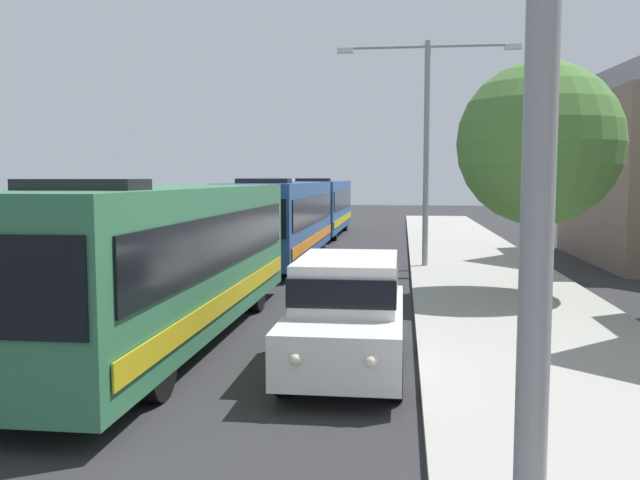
{
  "coord_description": "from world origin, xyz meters",
  "views": [
    {
      "loc": [
        3.3,
        -0.42,
        3.22
      ],
      "look_at": [
        1.07,
        17.64,
        1.54
      ],
      "focal_mm": 37.65,
      "sensor_mm": 36.0,
      "label": 1
    }
  ],
  "objects_px": {
    "bus_lead": "(166,256)",
    "bus_middle": "(321,205)",
    "bus_second_in_line": "(282,218)",
    "roadside_tree": "(539,144)",
    "white_suv": "(347,309)",
    "streetlamp_mid": "(427,127)",
    "box_truck_oncoming": "(277,202)"
  },
  "relations": [
    {
      "from": "bus_lead",
      "to": "bus_second_in_line",
      "type": "xyz_separation_m",
      "value": [
        0.0,
        12.81,
        0.0
      ]
    },
    {
      "from": "roadside_tree",
      "to": "bus_middle",
      "type": "bearing_deg",
      "value": 112.65
    },
    {
      "from": "bus_second_in_line",
      "to": "streetlamp_mid",
      "type": "height_order",
      "value": "streetlamp_mid"
    },
    {
      "from": "white_suv",
      "to": "bus_lead",
      "type": "bearing_deg",
      "value": 157.22
    },
    {
      "from": "white_suv",
      "to": "box_truck_oncoming",
      "type": "relative_size",
      "value": 0.55
    },
    {
      "from": "white_suv",
      "to": "roadside_tree",
      "type": "xyz_separation_m",
      "value": [
        4.44,
        7.23,
        3.08
      ]
    },
    {
      "from": "bus_middle",
      "to": "box_truck_oncoming",
      "type": "xyz_separation_m",
      "value": [
        -3.3,
        4.12,
        0.03
      ]
    },
    {
      "from": "streetlamp_mid",
      "to": "bus_second_in_line",
      "type": "bearing_deg",
      "value": 163.11
    },
    {
      "from": "bus_second_in_line",
      "to": "white_suv",
      "type": "distance_m",
      "value": 14.85
    },
    {
      "from": "white_suv",
      "to": "bus_middle",
      "type": "bearing_deg",
      "value": 97.88
    },
    {
      "from": "roadside_tree",
      "to": "box_truck_oncoming",
      "type": "bearing_deg",
      "value": 115.85
    },
    {
      "from": "roadside_tree",
      "to": "bus_lead",
      "type": "bearing_deg",
      "value": -145.09
    },
    {
      "from": "streetlamp_mid",
      "to": "white_suv",
      "type": "bearing_deg",
      "value": -97.61
    },
    {
      "from": "bus_lead",
      "to": "bus_middle",
      "type": "height_order",
      "value": "same"
    },
    {
      "from": "bus_second_in_line",
      "to": "roadside_tree",
      "type": "relative_size",
      "value": 1.88
    },
    {
      "from": "bus_lead",
      "to": "bus_middle",
      "type": "distance_m",
      "value": 25.17
    },
    {
      "from": "bus_lead",
      "to": "white_suv",
      "type": "relative_size",
      "value": 2.46
    },
    {
      "from": "bus_second_in_line",
      "to": "streetlamp_mid",
      "type": "bearing_deg",
      "value": -16.89
    },
    {
      "from": "streetlamp_mid",
      "to": "roadside_tree",
      "type": "bearing_deg",
      "value": -63.53
    },
    {
      "from": "bus_lead",
      "to": "streetlamp_mid",
      "type": "relative_size",
      "value": 1.46
    },
    {
      "from": "bus_lead",
      "to": "bus_middle",
      "type": "xyz_separation_m",
      "value": [
        -0.0,
        25.17,
        -0.0
      ]
    },
    {
      "from": "white_suv",
      "to": "streetlamp_mid",
      "type": "distance_m",
      "value": 13.43
    },
    {
      "from": "bus_lead",
      "to": "streetlamp_mid",
      "type": "height_order",
      "value": "streetlamp_mid"
    },
    {
      "from": "box_truck_oncoming",
      "to": "roadside_tree",
      "type": "xyz_separation_m",
      "value": [
        11.44,
        -23.61,
        2.4
      ]
    },
    {
      "from": "box_truck_oncoming",
      "to": "streetlamp_mid",
      "type": "height_order",
      "value": "streetlamp_mid"
    },
    {
      "from": "bus_lead",
      "to": "bus_middle",
      "type": "bearing_deg",
      "value": 90.0
    },
    {
      "from": "bus_second_in_line",
      "to": "bus_middle",
      "type": "relative_size",
      "value": 1.03
    },
    {
      "from": "bus_lead",
      "to": "streetlamp_mid",
      "type": "xyz_separation_m",
      "value": [
        5.4,
        11.17,
        3.28
      ]
    },
    {
      "from": "bus_middle",
      "to": "white_suv",
      "type": "distance_m",
      "value": 26.98
    },
    {
      "from": "bus_second_in_line",
      "to": "bus_lead",
      "type": "bearing_deg",
      "value": -90.0
    },
    {
      "from": "roadside_tree",
      "to": "streetlamp_mid",
      "type": "bearing_deg",
      "value": 116.47
    },
    {
      "from": "box_truck_oncoming",
      "to": "streetlamp_mid",
      "type": "bearing_deg",
      "value": -64.34
    }
  ]
}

